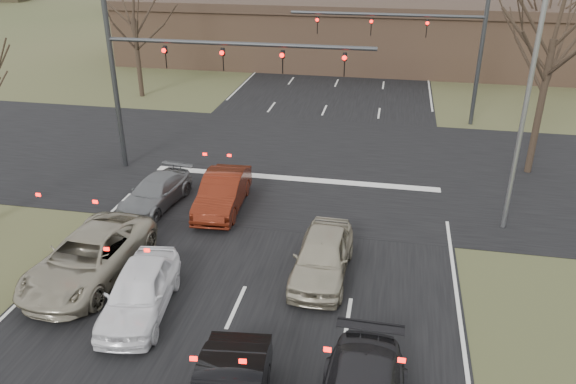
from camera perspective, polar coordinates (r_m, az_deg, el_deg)
name	(u,v)px	position (r m, az deg, el deg)	size (l,w,h in m)	color
ground	(206,375)	(15.87, -8.37, -17.96)	(360.00, 360.00, 0.00)	#3E4927
road_main	(363,23)	(71.70, 7.66, 16.63)	(14.00, 300.00, 0.02)	black
road_cross	(301,163)	(28.27, 1.31, 2.98)	(200.00, 14.00, 0.02)	black
building	(371,32)	(49.48, 8.41, 15.75)	(42.40, 10.40, 5.30)	brown
mast_arm_near	(180,67)	(26.24, -10.96, 12.36)	(12.12, 0.24, 8.00)	#383A3D
mast_arm_far	(432,37)	(34.30, 14.38, 14.98)	(11.12, 0.24, 8.00)	#383A3D
streetlight_right_near	(523,89)	(21.87, 22.80, 9.63)	(2.34, 0.25, 10.00)	gray
streetlight_right_far	(482,18)	(38.44, 19.10, 16.34)	(2.34, 0.25, 10.00)	gray
car_silver_suv	(89,257)	(20.06, -19.58, -6.27)	(2.59, 5.61, 1.56)	#9C957E
car_white_sedan	(139,291)	(17.95, -14.86, -9.72)	(1.77, 4.39, 1.50)	white
car_grey_ahead	(156,192)	(24.37, -13.30, -0.04)	(1.72, 4.23, 1.23)	slate
car_red_ahead	(223,192)	(23.57, -6.66, -0.03)	(1.59, 4.56, 1.50)	#581A0C
car_silver_ahead	(322,256)	(19.05, 3.51, -6.50)	(1.80, 4.49, 1.53)	#AFA78D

